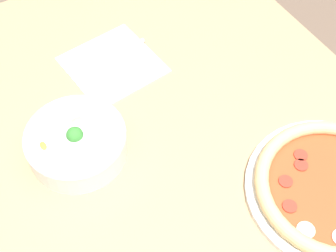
{
  "coord_description": "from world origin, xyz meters",
  "views": [
    {
      "loc": [
        -0.4,
        0.23,
        1.53
      ],
      "look_at": [
        0.07,
        -0.05,
        0.79
      ],
      "focal_mm": 50.0,
      "sensor_mm": 36.0,
      "label": 1
    }
  ],
  "objects_px": {
    "pizza": "(332,188)",
    "bowl": "(76,142)",
    "fork": "(119,71)",
    "knife": "(111,55)"
  },
  "relations": [
    {
      "from": "pizza",
      "to": "fork",
      "type": "distance_m",
      "value": 0.5
    },
    {
      "from": "bowl",
      "to": "fork",
      "type": "relative_size",
      "value": 1.09
    },
    {
      "from": "pizza",
      "to": "fork",
      "type": "height_order",
      "value": "pizza"
    },
    {
      "from": "knife",
      "to": "pizza",
      "type": "bearing_deg",
      "value": 106.48
    },
    {
      "from": "pizza",
      "to": "bowl",
      "type": "bearing_deg",
      "value": 48.83
    },
    {
      "from": "knife",
      "to": "fork",
      "type": "bearing_deg",
      "value": 78.72
    },
    {
      "from": "pizza",
      "to": "fork",
      "type": "xyz_separation_m",
      "value": [
        0.46,
        0.2,
        -0.01
      ]
    },
    {
      "from": "bowl",
      "to": "fork",
      "type": "height_order",
      "value": "bowl"
    },
    {
      "from": "bowl",
      "to": "fork",
      "type": "bearing_deg",
      "value": -47.88
    },
    {
      "from": "pizza",
      "to": "fork",
      "type": "relative_size",
      "value": 1.78
    }
  ]
}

